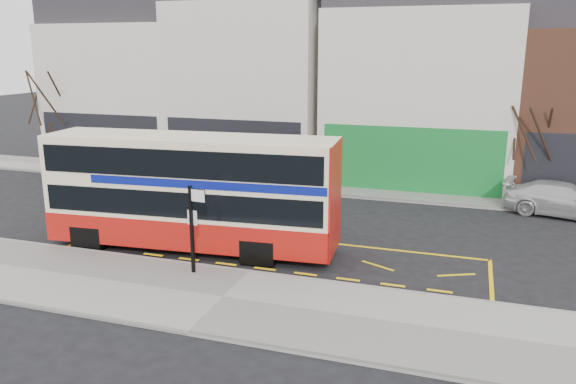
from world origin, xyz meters
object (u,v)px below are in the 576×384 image
(car_white, at_px, (564,200))
(street_tree_right, at_px, (533,118))
(car_grey, at_px, (253,182))
(street_tree_left, at_px, (47,83))
(car_silver, at_px, (157,170))
(bus_stop_post, at_px, (193,221))
(double_decker_bus, at_px, (192,191))

(car_white, bearing_deg, street_tree_right, 51.05)
(car_grey, xyz_separation_m, street_tree_left, (-13.39, 2.57, 4.16))
(car_silver, height_order, car_grey, car_silver)
(car_grey, bearing_deg, bus_stop_post, -169.43)
(street_tree_right, bearing_deg, car_white, -51.35)
(double_decker_bus, bearing_deg, car_grey, 90.91)
(street_tree_left, relative_size, street_tree_right, 1.28)
(car_white, bearing_deg, bus_stop_post, 144.86)
(double_decker_bus, relative_size, street_tree_right, 1.80)
(car_white, bearing_deg, car_grey, 106.64)
(bus_stop_post, bearing_deg, car_grey, 106.63)
(bus_stop_post, relative_size, car_grey, 0.68)
(car_grey, height_order, street_tree_right, street_tree_right)
(double_decker_bus, xyz_separation_m, bus_stop_post, (1.16, -2.20, -0.28))
(bus_stop_post, xyz_separation_m, street_tree_left, (-15.25, 12.06, 3.03))
(car_silver, relative_size, street_tree_right, 0.77)
(car_grey, height_order, street_tree_left, street_tree_left)
(car_grey, bearing_deg, car_white, -86.28)
(street_tree_left, distance_m, street_tree_right, 25.35)
(bus_stop_post, height_order, street_tree_left, street_tree_left)
(car_silver, xyz_separation_m, car_grey, (5.56, -0.78, -0.07))
(car_silver, height_order, street_tree_left, street_tree_left)
(bus_stop_post, height_order, street_tree_right, street_tree_right)
(car_silver, height_order, car_white, car_silver)
(double_decker_bus, distance_m, car_grey, 7.46)
(car_silver, bearing_deg, bus_stop_post, -127.14)
(car_silver, relative_size, street_tree_left, 0.60)
(double_decker_bus, relative_size, car_silver, 2.34)
(car_silver, distance_m, car_white, 18.87)
(bus_stop_post, bearing_deg, street_tree_right, 55.97)
(car_silver, relative_size, car_grey, 1.08)
(double_decker_bus, distance_m, street_tree_right, 15.14)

